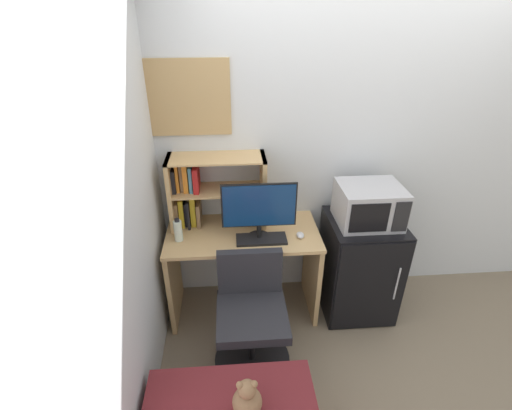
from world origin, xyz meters
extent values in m
cube|color=silver|center=(0.40, 0.02, 1.30)|extent=(6.40, 0.04, 2.60)
cube|color=silver|center=(-1.62, -1.60, 1.30)|extent=(0.04, 4.40, 2.60)
cube|color=tan|center=(-0.96, -0.29, 0.76)|extent=(1.17, 0.58, 0.03)
cube|color=tan|center=(-1.53, -0.29, 0.37)|extent=(0.04, 0.52, 0.75)
cube|color=tan|center=(-0.40, -0.29, 0.37)|extent=(0.04, 0.52, 0.75)
cube|color=tan|center=(-1.49, -0.14, 1.06)|extent=(0.03, 0.28, 0.56)
cube|color=tan|center=(-0.80, -0.14, 1.06)|extent=(0.03, 0.28, 0.56)
cube|color=tan|center=(-1.14, -0.14, 1.33)|extent=(0.73, 0.28, 0.01)
cube|color=tan|center=(-1.14, -0.14, 1.07)|extent=(0.67, 0.28, 0.01)
cube|color=brown|center=(-1.47, -0.12, 0.89)|extent=(0.03, 0.22, 0.22)
cube|color=gold|center=(-1.43, -0.11, 0.90)|extent=(0.04, 0.19, 0.24)
cube|color=black|center=(-1.40, -0.11, 0.88)|extent=(0.02, 0.17, 0.20)
cube|color=black|center=(-1.38, -0.12, 0.89)|extent=(0.02, 0.22, 0.23)
cube|color=gold|center=(-1.34, -0.11, 0.91)|extent=(0.04, 0.18, 0.26)
cube|color=brown|center=(-1.30, -0.12, 0.87)|extent=(0.03, 0.21, 0.20)
cube|color=black|center=(-1.46, -0.11, 1.17)|extent=(0.03, 0.19, 0.18)
cube|color=orange|center=(-1.44, -0.11, 1.19)|extent=(0.02, 0.17, 0.22)
cube|color=brown|center=(-1.41, -0.10, 1.19)|extent=(0.02, 0.16, 0.22)
cube|color=orange|center=(-1.38, -0.11, 1.18)|extent=(0.03, 0.18, 0.21)
cube|color=teal|center=(-1.34, -0.11, 1.18)|extent=(0.02, 0.19, 0.20)
cube|color=#B21E1E|center=(-1.30, -0.12, 1.18)|extent=(0.04, 0.21, 0.20)
cylinder|color=black|center=(-0.85, -0.39, 0.79)|extent=(0.19, 0.19, 0.02)
cylinder|color=black|center=(-0.85, -0.39, 0.85)|extent=(0.04, 0.04, 0.11)
cube|color=black|center=(-0.85, -0.39, 1.06)|extent=(0.54, 0.01, 0.34)
cube|color=navy|center=(-0.85, -0.39, 1.06)|extent=(0.52, 0.02, 0.32)
cube|color=black|center=(-0.83, -0.41, 0.79)|extent=(0.37, 0.16, 0.02)
ellipsoid|color=silver|center=(-0.54, -0.39, 0.79)|extent=(0.06, 0.08, 0.03)
cylinder|color=silver|center=(-1.44, -0.36, 0.86)|extent=(0.06, 0.06, 0.16)
cylinder|color=black|center=(-1.44, -0.36, 0.95)|extent=(0.03, 0.03, 0.02)
cube|color=black|center=(-0.02, -0.33, 0.43)|extent=(0.56, 0.55, 0.85)
cube|color=black|center=(-0.02, -0.61, 0.43)|extent=(0.54, 0.01, 0.82)
cylinder|color=#B2B2B7|center=(0.18, -0.62, 0.47)|extent=(0.01, 0.01, 0.30)
cube|color=#ADADB2|center=(-0.02, -0.33, 1.00)|extent=(0.46, 0.39, 0.30)
cube|color=black|center=(-0.08, -0.52, 1.00)|extent=(0.28, 0.01, 0.23)
cube|color=black|center=(0.15, -0.52, 1.00)|extent=(0.11, 0.01, 0.24)
cylinder|color=black|center=(-0.93, -0.85, 0.02)|extent=(0.55, 0.55, 0.04)
cylinder|color=black|center=(-0.93, -0.85, 0.23)|extent=(0.04, 0.04, 0.42)
cube|color=#232328|center=(-0.93, -0.85, 0.46)|extent=(0.48, 0.48, 0.07)
cube|color=#232328|center=(-0.93, -0.63, 0.67)|extent=(0.45, 0.06, 0.35)
sphere|color=#846042|center=(-1.00, -1.48, 0.49)|extent=(0.16, 0.16, 0.16)
sphere|color=#846042|center=(-1.00, -1.48, 0.59)|extent=(0.10, 0.10, 0.10)
sphere|color=#846042|center=(-1.04, -1.48, 0.63)|extent=(0.04, 0.04, 0.04)
sphere|color=#846042|center=(-0.96, -1.48, 0.63)|extent=(0.04, 0.04, 0.04)
cube|color=tan|center=(-1.39, -0.01, 1.74)|extent=(0.73, 0.02, 0.53)
camera|label=1|loc=(-1.04, -2.67, 2.32)|focal=25.83mm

